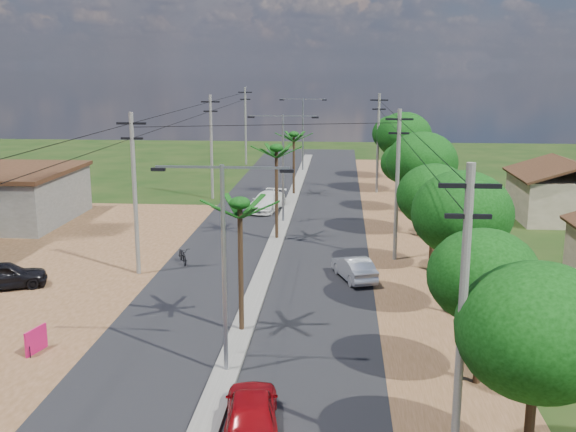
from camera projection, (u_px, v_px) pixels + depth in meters
name	position (u px, v px, depth m)	size (l,w,h in m)	color
ground	(226.00, 374.00, 25.48)	(160.00, 160.00, 0.00)	black
road	(269.00, 261.00, 40.07)	(12.00, 110.00, 0.04)	black
median	(274.00, 247.00, 42.97)	(1.00, 90.00, 0.18)	#605E56
dirt_shoulder_east	(413.00, 265.00, 39.41)	(5.00, 90.00, 0.03)	brown
low_shed	(1.00, 196.00, 50.02)	(10.40, 10.40, 3.95)	#605E56
house_east_far	(565.00, 188.00, 50.57)	(7.60, 7.50, 4.60)	gray
tree_east_a	(538.00, 331.00, 17.93)	(4.40, 4.40, 6.37)	black
tree_east_b	(483.00, 276.00, 23.86)	(4.00, 4.00, 5.83)	black
tree_east_c	(462.00, 213.00, 30.48)	(4.60, 4.60, 6.83)	black
tree_east_d	(434.00, 196.00, 37.42)	(4.20, 4.20, 6.13)	black
tree_east_e	(422.00, 162.00, 45.03)	(4.80, 4.80, 7.14)	black
tree_east_f	(405.00, 163.00, 53.10)	(3.80, 3.80, 5.52)	black
tree_east_g	(404.00, 136.00, 60.54)	(5.00, 5.00, 7.38)	black
tree_east_h	(394.00, 134.00, 68.48)	(4.40, 4.40, 6.52)	black
palm_median_near	(240.00, 209.00, 28.16)	(2.00, 2.00, 6.15)	black
palm_median_mid	(276.00, 153.00, 43.65)	(2.00, 2.00, 6.55)	black
palm_median_far	(294.00, 137.00, 59.35)	(2.00, 2.00, 5.85)	black
streetlight_near	(224.00, 252.00, 24.43)	(5.10, 0.18, 8.00)	gray
streetlight_mid	(283.00, 159.00, 48.75)	(5.10, 0.18, 8.00)	gray
streetlight_far	(303.00, 128.00, 73.07)	(5.10, 0.18, 8.00)	gray
utility_pole_w_b	(135.00, 191.00, 36.65)	(1.60, 0.24, 9.00)	#605E56
utility_pole_w_c	(211.00, 144.00, 58.06)	(1.60, 0.24, 9.00)	#605E56
utility_pole_w_d	(246.00, 124.00, 78.48)	(1.60, 0.24, 9.00)	#605E56
utility_pole_e_a	(462.00, 320.00, 18.02)	(1.60, 0.24, 9.00)	#605E56
utility_pole_e_b	(397.00, 182.00, 39.42)	(1.60, 0.24, 9.00)	#605E56
utility_pole_e_c	(378.00, 141.00, 60.83)	(1.60, 0.24, 9.00)	#605E56
car_red_near	(251.00, 411.00, 21.31)	(1.68, 4.18, 1.43)	maroon
car_silver_mid	(354.00, 269.00, 36.51)	(1.36, 3.90, 1.28)	#9FA1A7
car_white_far	(267.00, 202.00, 53.94)	(2.04, 5.01, 1.45)	silver
car_parked_dark	(5.00, 276.00, 35.03)	(1.69, 4.19, 1.43)	black
moto_rider_west_a	(183.00, 256.00, 39.60)	(0.64, 1.85, 0.97)	black
moto_rider_west_b	(277.00, 196.00, 57.49)	(0.52, 1.85, 1.11)	black
roadside_sign	(36.00, 341.00, 27.23)	(0.39, 1.27, 1.07)	#B7104E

